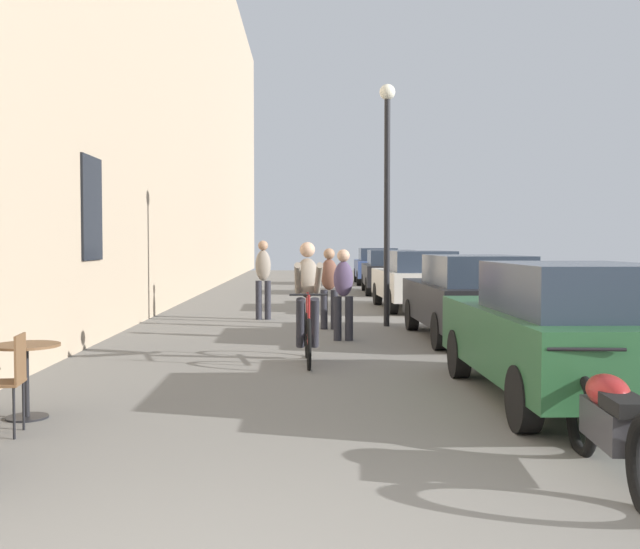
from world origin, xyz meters
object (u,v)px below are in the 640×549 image
object	(u,v)px
pedestrian_mid	(329,284)
parked_car_nearest	(563,330)
street_lamp	(387,173)
parked_motorcycle	(613,424)
pedestrian_near	(343,289)
cafe_chair_mid_toward_wall	(8,377)
cyclist_on_bicycle	(308,305)
parked_car_third	(416,279)
parked_car_fourth	(390,271)
parked_car_fifth	(377,265)
cafe_table_mid	(26,365)
parked_car_second	(470,296)
pedestrian_far	(263,275)

from	to	relation	value
pedestrian_mid	parked_car_nearest	world-z (taller)	pedestrian_mid
street_lamp	parked_motorcycle	xyz separation A→B (m)	(0.54, -10.05, -2.70)
pedestrian_near	pedestrian_mid	size ratio (longest dim) A/B	1.00
pedestrian_near	parked_motorcycle	distance (m)	7.95
cafe_chair_mid_toward_wall	cyclist_on_bicycle	xyz separation A→B (m)	(2.64, 4.08, 0.29)
parked_motorcycle	cafe_chair_mid_toward_wall	bearing A→B (deg)	164.02
pedestrian_near	pedestrian_mid	world-z (taller)	pedestrian_mid
cyclist_on_bicycle	pedestrian_mid	bearing A→B (deg)	83.98
pedestrian_mid	street_lamp	bearing A→B (deg)	23.94
pedestrian_near	street_lamp	xyz separation A→B (m)	(1.00, 2.27, 2.22)
parked_car_third	parked_car_fourth	world-z (taller)	parked_car_third
pedestrian_near	parked_car_fifth	xyz separation A→B (m)	(2.29, 18.25, -0.12)
cafe_table_mid	parked_car_fifth	xyz separation A→B (m)	(5.63, 24.02, 0.25)
parked_car_nearest	parked_car_fourth	distance (m)	17.50
street_lamp	parked_car_second	size ratio (longest dim) A/B	1.16
pedestrian_near	street_lamp	world-z (taller)	street_lamp
parked_car_nearest	pedestrian_mid	bearing A→B (deg)	108.27
parked_car_second	pedestrian_far	bearing A→B (deg)	136.75
pedestrian_mid	parked_car_fifth	size ratio (longest dim) A/B	0.38
parked_car_second	parked_car_fourth	bearing A→B (deg)	90.27
cafe_table_mid	parked_car_nearest	world-z (taller)	parked_car_nearest
parked_car_fifth	cyclist_on_bicycle	bearing A→B (deg)	-98.06
parked_car_fourth	pedestrian_mid	bearing A→B (deg)	-102.57
street_lamp	parked_car_nearest	distance (m)	7.85
parked_car_third	parked_car_fifth	world-z (taller)	parked_car_third
parked_motorcycle	cafe_table_mid	bearing A→B (deg)	157.61
parked_car_fourth	pedestrian_near	bearing A→B (deg)	-99.98
pedestrian_far	parked_car_fourth	xyz separation A→B (m)	(3.77, 8.68, -0.22)
cafe_table_mid	pedestrian_near	world-z (taller)	pedestrian_near
cyclist_on_bicycle	parked_car_fifth	size ratio (longest dim) A/B	0.42
cyclist_on_bicycle	parked_car_nearest	bearing A→B (deg)	-46.16
pedestrian_far	parked_motorcycle	distance (m)	11.89
parked_car_second	cafe_table_mid	bearing A→B (deg)	-133.67
pedestrian_mid	parked_car_fifth	world-z (taller)	pedestrian_mid
cyclist_on_bicycle	parked_car_fifth	distance (m)	20.78
parked_car_nearest	cyclist_on_bicycle	bearing A→B (deg)	133.84
pedestrian_mid	parked_motorcycle	bearing A→B (deg)	-79.72
cafe_chair_mid_toward_wall	parked_car_fourth	distance (m)	19.53
street_lamp	cafe_table_mid	bearing A→B (deg)	-118.34
parked_motorcycle	parked_car_third	bearing A→B (deg)	87.39
pedestrian_near	pedestrian_far	size ratio (longest dim) A/B	0.91
cafe_table_mid	parked_car_fourth	distance (m)	18.95
pedestrian_mid	parked_motorcycle	xyz separation A→B (m)	(1.73, -9.52, -0.49)
cafe_chair_mid_toward_wall	parked_car_third	world-z (taller)	parked_car_third
parked_car_nearest	cafe_table_mid	bearing A→B (deg)	-173.39
cafe_table_mid	parked_car_second	xyz separation A→B (m)	(5.57, 5.84, 0.25)
pedestrian_far	parked_car_fourth	distance (m)	9.47
pedestrian_far	parked_car_second	distance (m)	5.26
cafe_table_mid	cyclist_on_bicycle	xyz separation A→B (m)	(2.72, 3.44, 0.29)
pedestrian_far	street_lamp	size ratio (longest dim) A/B	0.36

